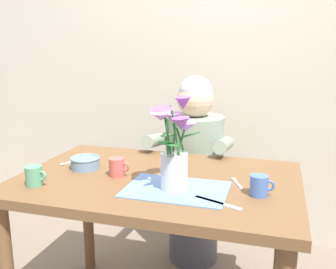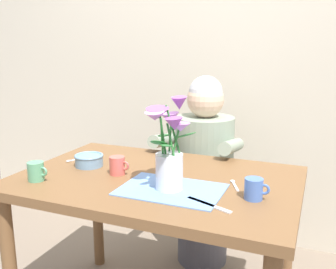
% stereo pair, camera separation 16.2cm
% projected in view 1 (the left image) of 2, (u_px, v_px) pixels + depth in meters
% --- Properties ---
extents(wood_panel_backdrop, '(4.00, 0.10, 2.50)m').
position_uv_depth(wood_panel_backdrop, '(206.00, 53.00, 2.49)').
color(wood_panel_backdrop, beige).
rests_on(wood_panel_backdrop, ground_plane).
extents(dining_table, '(1.20, 0.80, 0.74)m').
position_uv_depth(dining_table, '(158.00, 198.00, 1.64)').
color(dining_table, brown).
rests_on(dining_table, ground_plane).
extents(seated_person, '(0.45, 0.47, 1.14)m').
position_uv_depth(seated_person, '(194.00, 172.00, 2.23)').
color(seated_person, '#4C4C56').
rests_on(seated_person, ground_plane).
extents(striped_placemat, '(0.40, 0.28, 0.00)m').
position_uv_depth(striped_placemat, '(176.00, 189.00, 1.48)').
color(striped_placemat, '#6B93D1').
rests_on(striped_placemat, dining_table).
extents(flower_vase, '(0.20, 0.23, 0.36)m').
position_uv_depth(flower_vase, '(174.00, 147.00, 1.44)').
color(flower_vase, silver).
rests_on(flower_vase, dining_table).
extents(ceramic_bowl, '(0.14, 0.14, 0.06)m').
position_uv_depth(ceramic_bowl, '(85.00, 162.00, 1.73)').
color(ceramic_bowl, '#6689A8').
rests_on(ceramic_bowl, dining_table).
extents(dinner_knife, '(0.18, 0.09, 0.00)m').
position_uv_depth(dinner_knife, '(218.00, 203.00, 1.35)').
color(dinner_knife, silver).
rests_on(dinner_knife, dining_table).
extents(ceramic_mug, '(0.09, 0.07, 0.08)m').
position_uv_depth(ceramic_mug, '(117.00, 167.00, 1.63)').
color(ceramic_mug, '#CC564C').
rests_on(ceramic_mug, dining_table).
extents(coffee_cup, '(0.09, 0.07, 0.08)m').
position_uv_depth(coffee_cup, '(259.00, 186.00, 1.41)').
color(coffee_cup, '#476BB7').
rests_on(coffee_cup, dining_table).
extents(tea_cup, '(0.09, 0.07, 0.08)m').
position_uv_depth(tea_cup, '(34.00, 176.00, 1.52)').
color(tea_cup, '#569970').
rests_on(tea_cup, dining_table).
extents(spoon_0, '(0.05, 0.12, 0.01)m').
position_uv_depth(spoon_0, '(67.00, 163.00, 1.81)').
color(spoon_0, silver).
rests_on(spoon_0, dining_table).
extents(spoon_1, '(0.06, 0.11, 0.01)m').
position_uv_depth(spoon_1, '(235.00, 181.00, 1.56)').
color(spoon_1, silver).
rests_on(spoon_1, dining_table).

